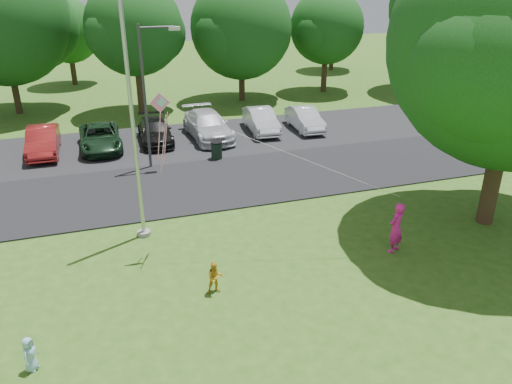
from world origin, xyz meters
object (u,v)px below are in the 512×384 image
object	(u,v)px
flagpole	(133,126)
street_lamp	(150,85)
woman	(396,228)
child_blue	(30,354)
trash_can	(217,151)
kite	(168,118)
child_yellow	(215,278)

from	to	relation	value
flagpole	street_lamp	distance (m)	7.06
woman	child_blue	xyz separation A→B (m)	(-11.48, -2.17, -0.44)
trash_can	kite	distance (m)	10.02
flagpole	street_lamp	size ratio (longest dim) A/B	1.47
trash_can	woman	size ratio (longest dim) A/B	0.52
flagpole	child_blue	xyz separation A→B (m)	(-3.37, -6.03, -3.70)
flagpole	kite	xyz separation A→B (m)	(0.99, -1.35, 0.52)
kite	trash_can	bearing A→B (deg)	70.20
street_lamp	child_yellow	world-z (taller)	street_lamp
child_yellow	kite	bearing A→B (deg)	104.68
trash_can	child_blue	world-z (taller)	trash_can
kite	street_lamp	bearing A→B (deg)	90.20
flagpole	kite	bearing A→B (deg)	-53.82
woman	street_lamp	bearing A→B (deg)	-84.36
trash_can	kite	bearing A→B (deg)	-112.90
child_yellow	child_blue	size ratio (longest dim) A/B	1.11
flagpole	street_lamp	xyz separation A→B (m)	(1.41, 6.92, -0.09)
flagpole	street_lamp	world-z (taller)	flagpole
flagpole	child_blue	size ratio (longest dim) A/B	10.71
street_lamp	child_yellow	distance (m)	11.78
woman	kite	distance (m)	8.44
flagpole	child_yellow	world-z (taller)	flagpole
trash_can	kite	size ratio (longest dim) A/B	0.12
child_yellow	kite	distance (m)	5.16
child_yellow	child_blue	world-z (taller)	child_yellow
woman	child_blue	world-z (taller)	woman
trash_can	woman	bearing A→B (deg)	-71.82
street_lamp	child_blue	bearing A→B (deg)	-109.40
street_lamp	kite	distance (m)	8.30
flagpole	child_blue	world-z (taller)	flagpole
child_yellow	child_blue	xyz separation A→B (m)	(-5.01, -1.73, -0.05)
flagpole	kite	world-z (taller)	flagpole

